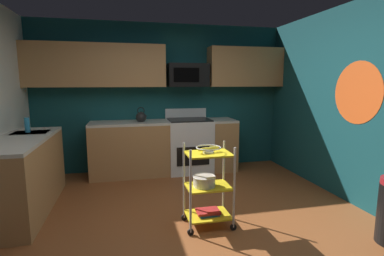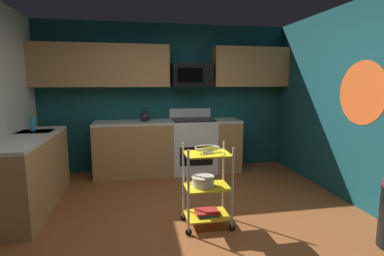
{
  "view_description": "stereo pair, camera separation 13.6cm",
  "coord_description": "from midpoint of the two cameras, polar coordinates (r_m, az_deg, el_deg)",
  "views": [
    {
      "loc": [
        -0.66,
        -2.89,
        1.59
      ],
      "look_at": [
        0.1,
        0.42,
        1.05
      ],
      "focal_mm": 27.48,
      "sensor_mm": 36.0,
      "label": 1
    },
    {
      "loc": [
        -0.52,
        -2.92,
        1.59
      ],
      "look_at": [
        0.1,
        0.42,
        1.05
      ],
      "focal_mm": 27.48,
      "sensor_mm": 36.0,
      "label": 2
    }
  ],
  "objects": [
    {
      "name": "kettle",
      "position": [
        5.05,
        -8.32,
        2.16
      ],
      "size": [
        0.21,
        0.18,
        0.26
      ],
      "color": "black",
      "rests_on": "counter_run"
    },
    {
      "name": "upper_cabinets",
      "position": [
        5.17,
        -5.2,
        11.85
      ],
      "size": [
        4.4,
        0.33,
        0.7
      ],
      "color": "#B27F4C"
    },
    {
      "name": "oven_range",
      "position": [
        5.23,
        0.92,
        -3.26
      ],
      "size": [
        0.76,
        0.65,
        1.1
      ],
      "color": "white",
      "rests_on": "ground"
    },
    {
      "name": "microwave",
      "position": [
        5.22,
        0.72,
        10.21
      ],
      "size": [
        0.7,
        0.39,
        0.4
      ],
      "color": "black"
    },
    {
      "name": "fruit_bowl",
      "position": [
        3.16,
        4.23,
        -4.05
      ],
      "size": [
        0.27,
        0.27,
        0.07
      ],
      "color": "silver",
      "rests_on": "rolling_cart"
    },
    {
      "name": "mixing_bowl_large",
      "position": [
        3.25,
        3.38,
        -10.24
      ],
      "size": [
        0.25,
        0.25,
        0.11
      ],
      "color": "silver",
      "rests_on": "rolling_cart"
    },
    {
      "name": "book_stack",
      "position": [
        3.39,
        4.08,
        -16.03
      ],
      "size": [
        0.26,
        0.19,
        0.05
      ],
      "color": "#1E4C8C",
      "rests_on": "rolling_cart"
    },
    {
      "name": "dish_soap_bottle",
      "position": [
        4.5,
        -27.84,
        0.69
      ],
      "size": [
        0.06,
        0.06,
        0.2
      ],
      "primitive_type": "cylinder",
      "color": "#2D8CBF",
      "rests_on": "counter_run"
    },
    {
      "name": "counter_run",
      "position": [
        4.67,
        -12.78,
        -5.18
      ],
      "size": [
        3.45,
        2.34,
        0.92
      ],
      "color": "#B27F4C",
      "rests_on": "ground"
    },
    {
      "name": "wall_flower_decal",
      "position": [
        4.23,
        30.9,
        5.85
      ],
      "size": [
        0.0,
        0.79,
        0.79
      ],
      "primitive_type": "cylinder",
      "rotation": [
        0.0,
        1.57,
        0.0
      ],
      "color": "#E5591E"
    },
    {
      "name": "wall_back",
      "position": [
        5.38,
        -4.29,
        5.89
      ],
      "size": [
        4.52,
        0.06,
        2.6
      ],
      "primitive_type": "cube",
      "color": "#14474C",
      "rests_on": "ground"
    },
    {
      "name": "wall_right",
      "position": [
        4.06,
        33.51,
        3.44
      ],
      "size": [
        0.06,
        4.8,
        2.6
      ],
      "primitive_type": "cube",
      "color": "#14474C",
      "rests_on": "ground"
    },
    {
      "name": "rolling_cart",
      "position": [
        3.28,
        4.14,
        -11.31
      ],
      "size": [
        0.54,
        0.37,
        0.91
      ],
      "color": "silver",
      "rests_on": "ground"
    },
    {
      "name": "floor",
      "position": [
        3.37,
        0.83,
        -19.47
      ],
      "size": [
        4.4,
        4.8,
        0.04
      ],
      "primitive_type": "cube",
      "color": "brown",
      "rests_on": "ground"
    }
  ]
}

